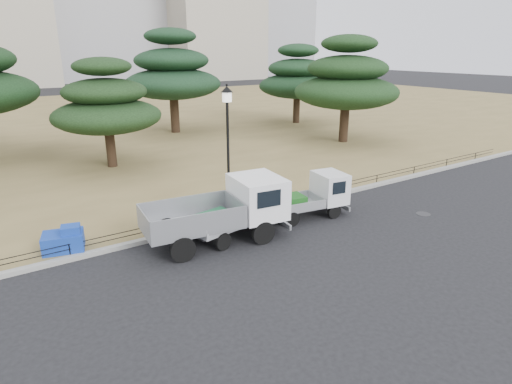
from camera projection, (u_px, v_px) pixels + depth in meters
ground at (285, 239)px, 15.91m from camera, size 220.00×220.00×0.00m
lawn at (89, 123)px, 40.12m from camera, size 120.00×56.00×0.15m
curb at (248, 216)px, 17.94m from camera, size 120.00×0.25×0.16m
truck_large at (224, 208)px, 15.48m from camera, size 5.32×2.56×2.24m
truck_kei_front at (240, 209)px, 16.20m from camera, size 3.84×2.15×1.92m
truck_kei_rear at (312, 196)px, 17.91m from camera, size 3.57×1.91×1.78m
street_lamp at (228, 131)px, 16.65m from camera, size 0.47×0.47×5.25m
pipe_fence at (246, 207)px, 17.95m from camera, size 38.00×0.04×0.40m
tarp_pile at (64, 240)px, 14.65m from camera, size 1.51×1.26×0.88m
manhole at (423, 214)px, 18.34m from camera, size 0.60×0.60×0.01m
pine_center_left at (106, 105)px, 24.08m from camera, size 6.08×6.08×6.18m
pine_center_right at (172, 73)px, 34.04m from camera, size 7.68×7.68×8.15m
pine_east_near at (347, 81)px, 30.58m from camera, size 7.48×7.48×7.56m
pine_east_far at (297, 78)px, 38.79m from camera, size 7.00×7.00×7.03m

